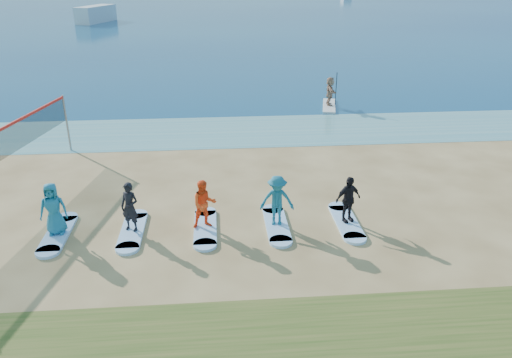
{
  "coord_description": "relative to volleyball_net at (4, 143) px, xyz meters",
  "views": [
    {
      "loc": [
        0.07,
        -13.16,
        7.75
      ],
      "look_at": [
        1.36,
        2.0,
        1.1
      ],
      "focal_mm": 35.0,
      "sensor_mm": 36.0,
      "label": 1
    }
  ],
  "objects": [
    {
      "name": "surfboard_0",
      "position": [
        2.44,
        -3.33,
        -1.86
      ],
      "size": [
        0.7,
        2.2,
        0.09
      ],
      "primitive_type": "cube",
      "color": "#A4D1FF",
      "rests_on": "ground"
    },
    {
      "name": "surfboard_1",
      "position": [
        4.71,
        -3.33,
        -1.86
      ],
      "size": [
        0.7,
        2.2,
        0.09
      ],
      "primitive_type": "cube",
      "color": "#A4D1FF",
      "rests_on": "ground"
    },
    {
      "name": "student_4",
      "position": [
        11.5,
        -3.33,
        -1.05
      ],
      "size": [
        0.97,
        0.66,
        1.53
      ],
      "primitive_type": "imported",
      "rotation": [
        0.0,
        0.0,
        0.35
      ],
      "color": "black",
      "rests_on": "surfboard_4"
    },
    {
      "name": "surfboard_3",
      "position": [
        9.24,
        -3.33,
        -1.86
      ],
      "size": [
        0.7,
        2.2,
        0.09
      ],
      "primitive_type": "cube",
      "color": "#A4D1FF",
      "rests_on": "ground"
    },
    {
      "name": "surfboard_2",
      "position": [
        6.97,
        -3.33,
        -1.86
      ],
      "size": [
        0.7,
        2.2,
        0.09
      ],
      "primitive_type": "cube",
      "color": "#A4D1FF",
      "rests_on": "ground"
    },
    {
      "name": "student_2",
      "position": [
        6.97,
        -3.33,
        -1.03
      ],
      "size": [
        0.86,
        0.73,
        1.57
      ],
      "primitive_type": "imported",
      "rotation": [
        0.0,
        0.0,
        0.2
      ],
      "color": "#FF4C1A",
      "rests_on": "surfboard_2"
    },
    {
      "name": "volleyball_net",
      "position": [
        0.0,
        0.0,
        0.0
      ],
      "size": [
        1.93,
        8.9,
        2.5
      ],
      "rotation": [
        0.0,
        0.0,
        -0.21
      ],
      "color": "gray",
      "rests_on": "ground"
    },
    {
      "name": "student_1",
      "position": [
        4.71,
        -3.33,
        -1.03
      ],
      "size": [
        0.68,
        0.57,
        1.57
      ],
      "primitive_type": "imported",
      "rotation": [
        0.0,
        0.0,
        -0.4
      ],
      "color": "black",
      "rests_on": "surfboard_1"
    },
    {
      "name": "boat_offshore_a",
      "position": [
        -8.49,
        56.4,
        -1.9
      ],
      "size": [
        4.62,
        7.35,
        2.19
      ],
      "primitive_type": "cube",
      "rotation": [
        0.0,
        0.0,
        -0.36
      ],
      "color": "silver",
      "rests_on": "ground"
    },
    {
      "name": "ground",
      "position": [
        7.33,
        -4.04,
        -1.9
      ],
      "size": [
        600.0,
        600.0,
        0.0
      ],
      "primitive_type": "plane",
      "color": "tan",
      "rests_on": "ground"
    },
    {
      "name": "shallow_water",
      "position": [
        7.33,
        6.46,
        -1.9
      ],
      "size": [
        600.0,
        600.0,
        0.0
      ],
      "primitive_type": "plane",
      "color": "teal",
      "rests_on": "ground"
    },
    {
      "name": "paddleboard",
      "position": [
        14.02,
        10.54,
        -1.84
      ],
      "size": [
        1.34,
        3.08,
        0.12
      ],
      "primitive_type": "cube",
      "rotation": [
        0.0,
        0.0,
        -0.22
      ],
      "color": "silver",
      "rests_on": "ground"
    },
    {
      "name": "paddleboarder",
      "position": [
        14.02,
        10.54,
        -0.98
      ],
      "size": [
        0.59,
        1.53,
        1.62
      ],
      "primitive_type": "imported",
      "rotation": [
        0.0,
        0.0,
        1.49
      ],
      "color": "tan",
      "rests_on": "paddleboard"
    },
    {
      "name": "surfboard_4",
      "position": [
        11.5,
        -3.33,
        -1.86
      ],
      "size": [
        0.7,
        2.2,
        0.09
      ],
      "primitive_type": "cube",
      "color": "#A4D1FF",
      "rests_on": "ground"
    },
    {
      "name": "student_3",
      "position": [
        9.24,
        -3.33,
        -0.99
      ],
      "size": [
        1.12,
        0.71,
        1.64
      ],
      "primitive_type": "imported",
      "rotation": [
        0.0,
        0.0,
        -0.1
      ],
      "color": "#1A657F",
      "rests_on": "surfboard_3"
    },
    {
      "name": "student_0",
      "position": [
        2.44,
        -3.33,
        -0.99
      ],
      "size": [
        0.85,
        0.59,
        1.65
      ],
      "primitive_type": "imported",
      "rotation": [
        0.0,
        0.0,
        0.09
      ],
      "color": "teal",
      "rests_on": "surfboard_0"
    }
  ]
}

